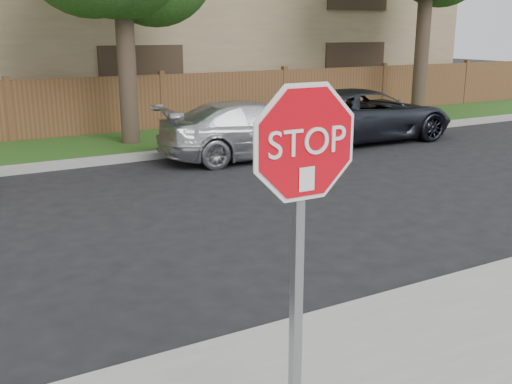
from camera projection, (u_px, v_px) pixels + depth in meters
ground at (205, 351)px, 5.41m from camera, size 90.00×90.00×0.00m
far_curb at (37, 167)px, 12.22m from camera, size 70.00×0.30×0.15m
grass_strip at (24, 154)px, 13.61m from camera, size 70.00×3.00×0.12m
fence at (10, 113)px, 14.76m from camera, size 70.00×0.12×1.60m
stop_sign at (302, 193)px, 3.69m from camera, size 1.01×0.13×2.55m
sedan_right at (256, 130)px, 13.37m from camera, size 4.53×2.18×1.27m
sedan_far_right at (364, 115)px, 15.45m from camera, size 4.86×2.33×1.34m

